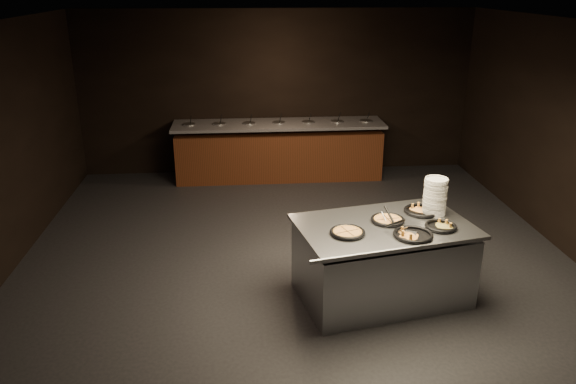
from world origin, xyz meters
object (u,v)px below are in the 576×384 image
at_px(serving_counter, 382,263).
at_px(plate_stack, 435,196).
at_px(pan_veggie_whole, 347,232).
at_px(pan_cheese_whole, 388,220).

height_order(serving_counter, plate_stack, plate_stack).
bearing_deg(plate_stack, pan_veggie_whole, -156.65).
height_order(plate_stack, pan_cheese_whole, plate_stack).
relative_size(serving_counter, pan_cheese_whole, 5.53).
distance_m(serving_counter, pan_cheese_whole, 0.49).
xyz_separation_m(plate_stack, pan_veggie_whole, (-1.07, -0.46, -0.19)).
bearing_deg(plate_stack, serving_counter, -157.24).
height_order(plate_stack, pan_veggie_whole, plate_stack).
xyz_separation_m(serving_counter, pan_cheese_whole, (0.05, 0.08, 0.48)).
bearing_deg(pan_cheese_whole, serving_counter, -122.81).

